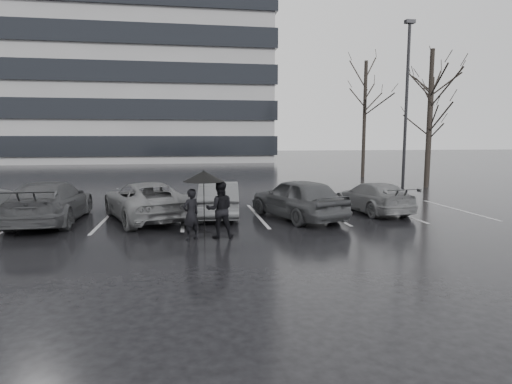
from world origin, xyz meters
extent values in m
plane|color=black|center=(0.00, 0.00, 0.00)|extent=(160.00, 160.00, 0.00)
cube|color=gray|center=(-22.00, 48.00, 14.00)|extent=(60.00, 25.00, 28.00)
cube|color=black|center=(-22.00, 48.00, 2.00)|extent=(60.60, 25.60, 2.20)
cube|color=black|center=(-22.00, 48.00, 6.00)|extent=(60.60, 25.60, 2.20)
cube|color=black|center=(-22.00, 48.00, 10.00)|extent=(60.60, 25.60, 2.20)
cube|color=black|center=(-22.00, 48.00, 14.00)|extent=(60.60, 25.60, 2.20)
cube|color=black|center=(-22.00, 48.00, 18.00)|extent=(60.60, 25.60, 2.20)
imported|color=black|center=(1.95, 1.66, 0.75)|extent=(3.16, 4.75, 1.50)
imported|color=#2C2C2E|center=(-0.86, 2.51, 0.67)|extent=(1.75, 4.15, 1.33)
imported|color=#4A4A4C|center=(-3.52, 2.37, 0.68)|extent=(3.81, 5.40, 1.37)
imported|color=black|center=(-6.74, 2.27, 0.73)|extent=(2.11, 5.05, 1.46)
imported|color=#4A4A4C|center=(5.26, 2.52, 0.60)|extent=(2.19, 4.30, 1.20)
imported|color=black|center=(-1.92, -1.00, 0.75)|extent=(0.65, 0.61, 1.50)
imported|color=black|center=(-1.08, -0.88, 0.84)|extent=(0.82, 0.64, 1.69)
cylinder|color=black|center=(-1.54, -0.93, 0.87)|extent=(0.03, 0.03, 1.74)
cone|color=black|center=(-1.54, -0.93, 1.84)|extent=(1.19, 1.19, 0.30)
sphere|color=black|center=(-1.54, -0.93, 2.00)|extent=(0.05, 0.05, 0.05)
cylinder|color=gray|center=(8.49, 6.19, 0.09)|extent=(0.46, 0.46, 0.18)
cylinder|color=black|center=(8.49, 6.19, 4.16)|extent=(0.15, 0.15, 8.32)
cube|color=black|center=(8.49, 6.19, 8.37)|extent=(0.46, 0.28, 0.17)
cube|color=#A2A2A5|center=(-7.80, 2.50, 0.00)|extent=(0.12, 5.00, 0.00)
cube|color=#A2A2A5|center=(-5.00, 2.50, 0.00)|extent=(0.12, 5.00, 0.00)
cube|color=#A2A2A5|center=(-2.20, 2.50, 0.00)|extent=(0.12, 5.00, 0.00)
cube|color=#A2A2A5|center=(0.60, 2.50, 0.00)|extent=(0.12, 5.00, 0.00)
cube|color=#A2A2A5|center=(3.40, 2.50, 0.00)|extent=(0.12, 5.00, 0.00)
cube|color=#A2A2A5|center=(6.20, 2.50, 0.00)|extent=(0.12, 5.00, 0.00)
cube|color=#A2A2A5|center=(9.00, 2.50, 0.00)|extent=(0.12, 5.00, 0.00)
cylinder|color=black|center=(12.00, 10.00, 4.00)|extent=(0.26, 0.26, 8.00)
cylinder|color=black|center=(14.50, 14.00, 3.50)|extent=(0.26, 0.26, 7.00)
cylinder|color=black|center=(11.00, 17.00, 4.25)|extent=(0.26, 0.26, 8.50)
camera|label=1|loc=(-1.99, -13.37, 2.97)|focal=30.00mm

